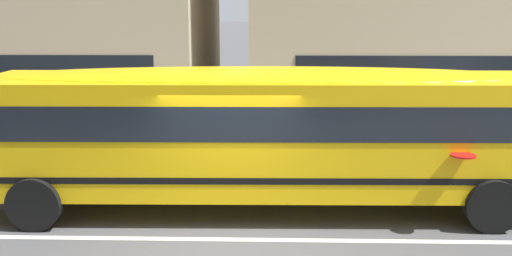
% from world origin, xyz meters
% --- Properties ---
extents(ground_plane, '(400.00, 400.00, 0.00)m').
position_xyz_m(ground_plane, '(0.00, 0.00, 0.00)').
color(ground_plane, '#4C4C4F').
extents(sidewalk_far, '(120.00, 3.00, 0.01)m').
position_xyz_m(sidewalk_far, '(0.00, 8.19, 0.01)').
color(sidewalk_far, gray).
rests_on(sidewalk_far, ground_plane).
extents(lane_centreline, '(110.00, 0.16, 0.01)m').
position_xyz_m(lane_centreline, '(0.00, 0.00, 0.00)').
color(lane_centreline, silver).
rests_on(lane_centreline, ground_plane).
extents(school_bus, '(12.80, 3.03, 2.85)m').
position_xyz_m(school_bus, '(0.81, 1.66, 1.70)').
color(school_bus, yellow).
rests_on(school_bus, ground_plane).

